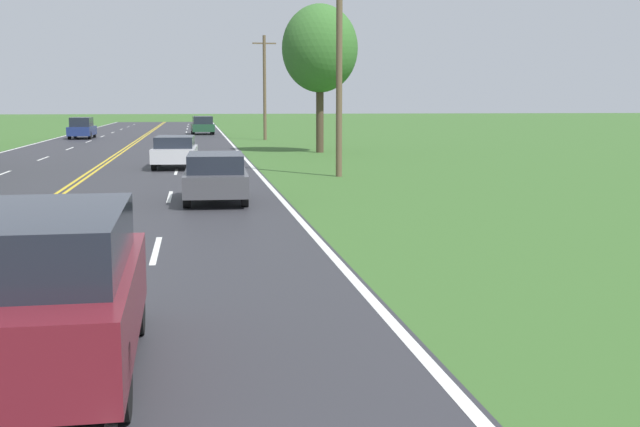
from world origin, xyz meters
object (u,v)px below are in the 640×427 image
(car_dark_grey_hatchback_mid_near, at_px, (216,176))
(car_silver_hatchback_mid_far, at_px, (175,151))
(car_maroon_suv_approaching, at_px, (48,289))
(tree_right_cluster, at_px, (320,49))
(car_dark_green_van_distant, at_px, (202,125))
(car_dark_blue_sedan_receding, at_px, (82,128))

(car_dark_grey_hatchback_mid_near, bearing_deg, car_silver_hatchback_mid_far, -171.86)
(car_dark_grey_hatchback_mid_near, xyz_separation_m, car_silver_hatchback_mid_far, (-1.44, 12.52, 0.00))
(car_maroon_suv_approaching, bearing_deg, tree_right_cluster, 165.92)
(tree_right_cluster, relative_size, car_dark_grey_hatchback_mid_near, 2.12)
(car_silver_hatchback_mid_far, xyz_separation_m, car_dark_green_van_distant, (1.57, 37.34, 0.08))
(car_dark_green_van_distant, bearing_deg, tree_right_cluster, 10.71)
(car_silver_hatchback_mid_far, bearing_deg, car_maroon_suv_approaching, 0.70)
(car_dark_grey_hatchback_mid_near, distance_m, car_dark_blue_sedan_receding, 43.58)
(tree_right_cluster, relative_size, car_dark_blue_sedan_receding, 1.81)
(car_dark_grey_hatchback_mid_near, bearing_deg, car_maroon_suv_approaching, -6.68)
(car_dark_grey_hatchback_mid_near, xyz_separation_m, car_dark_blue_sedan_receding, (-9.39, 42.55, 0.07))
(car_maroon_suv_approaching, bearing_deg, car_dark_green_van_distant, 177.07)
(tree_right_cluster, bearing_deg, car_silver_hatchback_mid_far, -128.87)
(car_dark_blue_sedan_receding, relative_size, car_dark_green_van_distant, 1.05)
(tree_right_cluster, height_order, car_dark_blue_sedan_receding, tree_right_cluster)
(car_maroon_suv_approaching, xyz_separation_m, car_dark_green_van_distant, (2.25, 64.56, -0.09))
(car_maroon_suv_approaching, relative_size, car_dark_green_van_distant, 1.02)
(car_maroon_suv_approaching, distance_m, car_dark_blue_sedan_receding, 57.70)
(tree_right_cluster, height_order, car_dark_grey_hatchback_mid_near, tree_right_cluster)
(car_maroon_suv_approaching, relative_size, car_dark_grey_hatchback_mid_near, 1.14)
(tree_right_cluster, xyz_separation_m, car_maroon_suv_approaching, (-8.67, -37.12, -4.93))
(tree_right_cluster, height_order, car_silver_hatchback_mid_far, tree_right_cluster)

